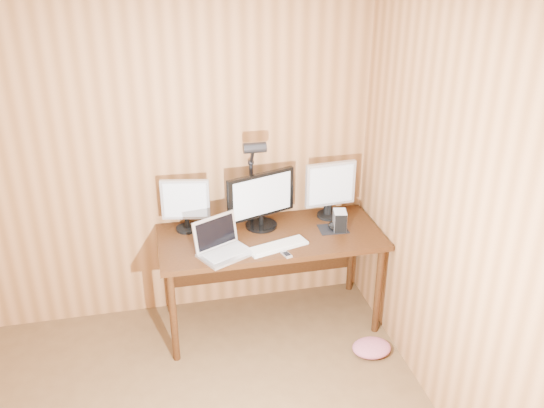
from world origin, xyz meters
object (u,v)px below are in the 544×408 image
object	(u,v)px
monitor_left	(186,204)
laptop	(221,245)
mouse	(333,226)
hard_drive	(340,220)
speaker	(327,209)
desk	(268,245)
monitor_right	(330,188)
keyboard	(278,246)
desk_lamp	(253,169)
monitor_center	(261,200)
phone	(287,254)

from	to	relation	value
monitor_left	laptop	size ratio (longest dim) A/B	0.94
mouse	hard_drive	size ratio (longest dim) A/B	0.78
speaker	desk	bearing A→B (deg)	-164.11
monitor_right	keyboard	distance (m)	0.67
desk	monitor_right	distance (m)	0.63
hard_drive	desk_lamp	xyz separation A→B (m)	(-0.59, 0.24, 0.36)
monitor_left	hard_drive	distance (m)	1.12
desk	desk_lamp	world-z (taller)	desk_lamp
mouse	keyboard	bearing A→B (deg)	-152.63
monitor_right	monitor_center	bearing A→B (deg)	-179.46
hard_drive	speaker	bearing A→B (deg)	107.92
desk	monitor_center	size ratio (longest dim) A/B	3.08
laptop	hard_drive	size ratio (longest dim) A/B	2.84
monitor_center	speaker	world-z (taller)	monitor_center
monitor_left	desk_lamp	xyz separation A→B (m)	(0.50, 0.01, 0.22)
monitor_left	mouse	size ratio (longest dim) A/B	3.44
hard_drive	desk_lamp	distance (m)	0.73
monitor_right	hard_drive	size ratio (longest dim) A/B	2.98
desk	phone	distance (m)	0.40
monitor_left	mouse	bearing A→B (deg)	-1.33
monitor_right	desk	bearing A→B (deg)	-170.92
keyboard	hard_drive	distance (m)	0.53
desk_lamp	monitor_right	bearing A→B (deg)	6.39
desk	mouse	size ratio (longest dim) A/B	13.99
mouse	speaker	xyz separation A→B (m)	(0.02, 0.22, 0.03)
monitor_right	mouse	xyz separation A→B (m)	(-0.04, -0.21, -0.21)
speaker	monitor_left	bearing A→B (deg)	179.84
monitor_left	keyboard	xyz separation A→B (m)	(0.59, -0.40, -0.20)
desk	hard_drive	size ratio (longest dim) A/B	10.86
speaker	desk_lamp	bearing A→B (deg)	178.96
phone	hard_drive	bearing A→B (deg)	14.76
laptop	speaker	bearing A→B (deg)	-3.03
laptop	keyboard	distance (m)	0.39
keyboard	mouse	distance (m)	0.49
laptop	speaker	xyz separation A→B (m)	(0.86, 0.38, -0.00)
monitor_right	desk_lamp	xyz separation A→B (m)	(-0.58, 0.02, 0.20)
monitor_right	speaker	world-z (taller)	monitor_right
mouse	phone	xyz separation A→B (m)	(-0.42, -0.29, -0.02)
hard_drive	desk_lamp	bearing A→B (deg)	169.27
mouse	speaker	size ratio (longest dim) A/B	0.98
monitor_right	laptop	distance (m)	0.97
monitor_right	laptop	world-z (taller)	monitor_right
monitor_left	desk_lamp	world-z (taller)	desk_lamp
hard_drive	keyboard	bearing A→B (deg)	-150.19
desk_lamp	laptop	bearing A→B (deg)	-118.58
speaker	monitor_center	bearing A→B (deg)	-172.97
monitor_left	keyboard	bearing A→B (deg)	-23.52
laptop	phone	size ratio (longest dim) A/B	4.19
desk_lamp	keyboard	bearing A→B (deg)	-69.05
monitor_left	phone	distance (m)	0.83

